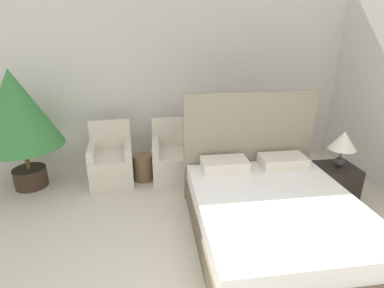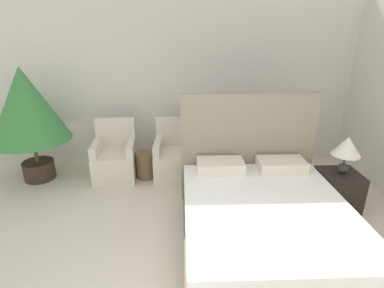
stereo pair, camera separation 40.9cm
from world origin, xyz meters
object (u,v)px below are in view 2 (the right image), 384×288
(bed, at_px, (263,217))
(armchair_near_window_right, at_px, (175,160))
(table_lamp, at_px, (347,148))
(side_table, at_px, (145,165))
(potted_palm, at_px, (27,108))
(armchair_near_window_left, at_px, (115,160))
(nightstand, at_px, (337,190))

(bed, height_order, armchair_near_window_right, bed)
(table_lamp, distance_m, side_table, 2.87)
(bed, height_order, side_table, bed)
(bed, distance_m, table_lamp, 1.44)
(armchair_near_window_right, relative_size, potted_palm, 0.51)
(armchair_near_window_right, distance_m, table_lamp, 2.44)
(armchair_near_window_right, bearing_deg, table_lamp, -23.20)
(armchair_near_window_left, bearing_deg, nightstand, -21.52)
(armchair_near_window_right, height_order, potted_palm, potted_palm)
(bed, height_order, nightstand, bed)
(potted_palm, distance_m, nightstand, 4.48)
(potted_palm, bearing_deg, side_table, -0.52)
(bed, bearing_deg, side_table, 132.44)
(bed, bearing_deg, nightstand, 28.75)
(bed, xyz_separation_m, side_table, (-1.46, 1.59, -0.10))
(bed, relative_size, nightstand, 4.13)
(bed, xyz_separation_m, table_lamp, (1.17, 0.64, 0.54))
(armchair_near_window_left, relative_size, armchair_near_window_right, 1.00)
(armchair_near_window_right, xyz_separation_m, nightstand, (2.14, -0.99, -0.03))
(nightstand, bearing_deg, armchair_near_window_left, 162.14)
(table_lamp, bearing_deg, armchair_near_window_right, 155.33)
(nightstand, xyz_separation_m, side_table, (-2.61, 0.96, -0.04))
(armchair_near_window_left, bearing_deg, side_table, -7.97)
(potted_palm, distance_m, table_lamp, 4.41)
(potted_palm, xyz_separation_m, side_table, (1.67, -0.02, -0.95))
(armchair_near_window_left, distance_m, table_lamp, 3.30)
(table_lamp, relative_size, side_table, 1.18)
(bed, xyz_separation_m, potted_palm, (-3.13, 1.61, 0.84))
(potted_palm, bearing_deg, table_lamp, -12.70)
(bed, distance_m, armchair_near_window_left, 2.53)
(armchair_near_window_right, xyz_separation_m, side_table, (-0.47, -0.04, -0.07))
(bed, relative_size, armchair_near_window_right, 2.31)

